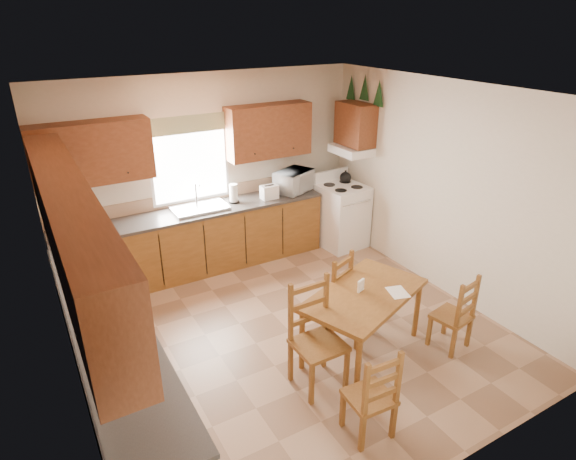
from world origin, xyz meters
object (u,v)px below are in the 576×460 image
chair_near_right (452,311)px  chair_far_left (319,339)px  stove (342,216)px  dining_table (362,322)px  microwave (294,181)px  chair_near_left (370,391)px  chair_far_right (354,300)px

chair_near_right → chair_far_left: 1.61m
stove → dining_table: bearing=-125.3°
microwave → dining_table: bearing=-130.0°
microwave → chair_near_left: size_ratio=0.59×
chair_near_right → chair_far_right: bearing=-50.1°
dining_table → chair_near_right: 0.99m
chair_far_left → dining_table: bearing=15.8°
chair_far_right → microwave: bearing=53.5°
microwave → chair_far_right: bearing=-129.8°
chair_near_left → chair_near_right: size_ratio=1.02×
chair_near_right → chair_near_left: bearing=7.6°
chair_near_left → chair_far_right: size_ratio=0.94×
stove → chair_far_right: bearing=-126.9°
chair_far_left → chair_far_right: bearing=30.5°
chair_near_left → stove: bearing=-118.4°
chair_far_left → chair_near_left: bearing=-86.8°
chair_far_right → chair_near_right: bearing=-61.0°
microwave → chair_far_left: (-1.40, -2.84, -0.53)m
dining_table → chair_near_right: (0.90, -0.41, 0.08)m
stove → dining_table: size_ratio=0.70×
chair_near_right → dining_table: bearing=-35.2°
dining_table → chair_far_left: bearing=175.6°
microwave → chair_near_right: 3.12m
chair_near_right → chair_far_right: size_ratio=0.92×
chair_near_left → microwave: bearing=-107.1°
chair_near_right → chair_far_left: size_ratio=0.81×
microwave → stove: bearing=-51.8°
chair_far_left → chair_far_right: 0.91m
chair_near_left → chair_far_left: 0.72m
chair_near_right → chair_far_left: (-1.60, 0.21, 0.11)m
dining_table → chair_near_left: chair_near_left is taller
stove → microwave: 0.96m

